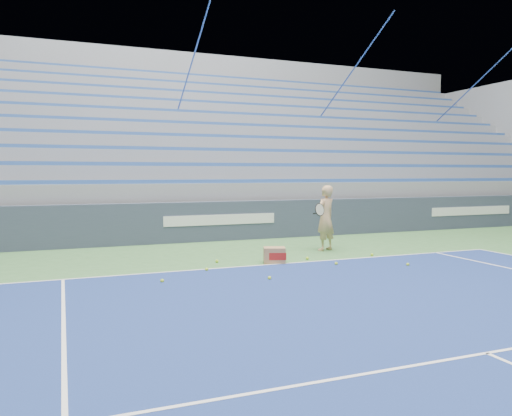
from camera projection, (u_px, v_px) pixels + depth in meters
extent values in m
cube|color=white|center=(276.00, 264.00, 10.30)|extent=(10.97, 0.05, 0.00)
cube|color=white|center=(487.00, 353.00, 5.20)|extent=(8.23, 0.05, 0.00)
cube|color=#353D51|center=(219.00, 221.00, 13.98)|extent=(30.00, 0.30, 1.10)
cube|color=white|center=(221.00, 220.00, 13.83)|extent=(3.20, 0.02, 0.28)
cube|color=white|center=(472.00, 211.00, 17.09)|extent=(3.40, 0.02, 0.28)
cube|color=gray|center=(183.00, 210.00, 18.21)|extent=(30.00, 8.50, 1.10)
cube|color=gray|center=(182.00, 188.00, 18.15)|extent=(30.00, 8.50, 0.50)
cube|color=#2D56A5|center=(212.00, 181.00, 14.53)|extent=(29.60, 0.42, 0.11)
cube|color=gray|center=(180.00, 174.00, 18.51)|extent=(30.00, 7.65, 0.50)
cube|color=#2D56A5|center=(204.00, 165.00, 15.28)|extent=(29.60, 0.42, 0.11)
cube|color=gray|center=(177.00, 161.00, 18.87)|extent=(30.00, 6.80, 0.50)
cube|color=#2D56A5|center=(197.00, 149.00, 16.04)|extent=(29.60, 0.42, 0.11)
cube|color=gray|center=(175.00, 148.00, 19.23)|extent=(30.00, 5.95, 0.50)
cube|color=#2D56A5|center=(191.00, 136.00, 16.79)|extent=(29.60, 0.42, 0.11)
cube|color=gray|center=(172.00, 136.00, 19.59)|extent=(30.00, 5.10, 0.50)
cube|color=#2D56A5|center=(185.00, 123.00, 17.55)|extent=(29.60, 0.42, 0.11)
cube|color=gray|center=(170.00, 124.00, 19.95)|extent=(30.00, 4.25, 0.50)
cube|color=#2D56A5|center=(179.00, 111.00, 18.30)|extent=(29.60, 0.42, 0.11)
cube|color=gray|center=(168.00, 113.00, 20.31)|extent=(30.00, 3.40, 0.50)
cube|color=#2D56A5|center=(174.00, 101.00, 19.06)|extent=(29.60, 0.42, 0.11)
cube|color=gray|center=(165.00, 102.00, 20.67)|extent=(30.00, 2.55, 0.50)
cube|color=#2D56A5|center=(170.00, 91.00, 19.82)|extent=(29.60, 0.42, 0.11)
cube|color=gray|center=(163.00, 91.00, 21.03)|extent=(30.00, 1.70, 0.50)
cube|color=#2D56A5|center=(165.00, 82.00, 20.57)|extent=(29.60, 0.42, 0.11)
cube|color=gray|center=(161.00, 81.00, 21.39)|extent=(30.00, 0.85, 0.50)
cube|color=#2D56A5|center=(161.00, 73.00, 21.33)|extent=(29.60, 0.42, 0.11)
cube|color=gray|center=(498.00, 149.00, 23.52)|extent=(0.30, 8.80, 6.10)
cube|color=gray|center=(159.00, 134.00, 22.22)|extent=(31.00, 0.40, 7.30)
cylinder|color=#3052AA|center=(181.00, 98.00, 17.93)|extent=(0.05, 8.53, 5.04)
cylinder|color=#3052AA|center=(328.00, 106.00, 20.10)|extent=(0.05, 8.53, 5.04)
cylinder|color=#3052AA|center=(446.00, 112.00, 22.27)|extent=(0.05, 8.53, 5.04)
imported|color=tan|center=(325.00, 218.00, 12.15)|extent=(0.68, 0.57, 1.59)
cylinder|color=black|center=(318.00, 213.00, 11.79)|extent=(0.12, 0.27, 0.08)
cylinder|color=beige|center=(320.00, 210.00, 11.48)|extent=(0.29, 0.16, 0.28)
torus|color=black|center=(320.00, 210.00, 11.48)|extent=(0.31, 0.18, 0.30)
cube|color=#9F754D|center=(274.00, 255.00, 10.47)|extent=(0.54, 0.47, 0.34)
cube|color=#B21E19|center=(278.00, 257.00, 10.30)|extent=(0.34, 0.13, 0.15)
sphere|color=#CCEE30|center=(162.00, 281.00, 8.60)|extent=(0.07, 0.07, 0.07)
sphere|color=#CCEE30|center=(336.00, 264.00, 10.24)|extent=(0.07, 0.07, 0.07)
sphere|color=#CCEE30|center=(408.00, 264.00, 10.14)|extent=(0.07, 0.07, 0.07)
sphere|color=#CCEE30|center=(307.00, 258.00, 10.88)|extent=(0.07, 0.07, 0.07)
sphere|color=#CCEE30|center=(207.00, 269.00, 9.61)|extent=(0.07, 0.07, 0.07)
sphere|color=#CCEE30|center=(217.00, 261.00, 10.52)|extent=(0.07, 0.07, 0.07)
sphere|color=#CCEE30|center=(372.00, 255.00, 11.36)|extent=(0.07, 0.07, 0.07)
sphere|color=#CCEE30|center=(269.00, 278.00, 8.83)|extent=(0.07, 0.07, 0.07)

